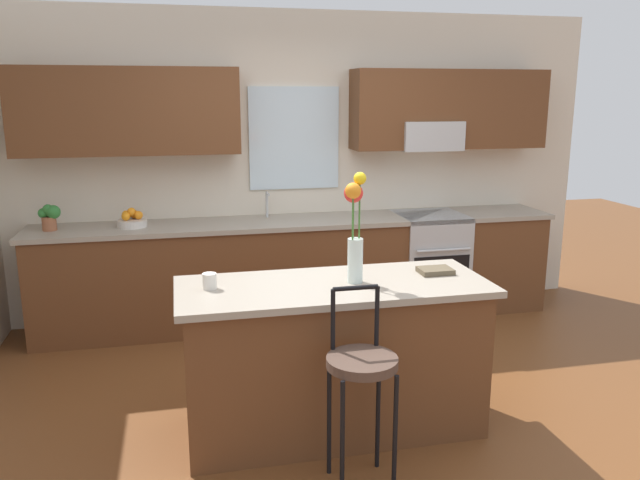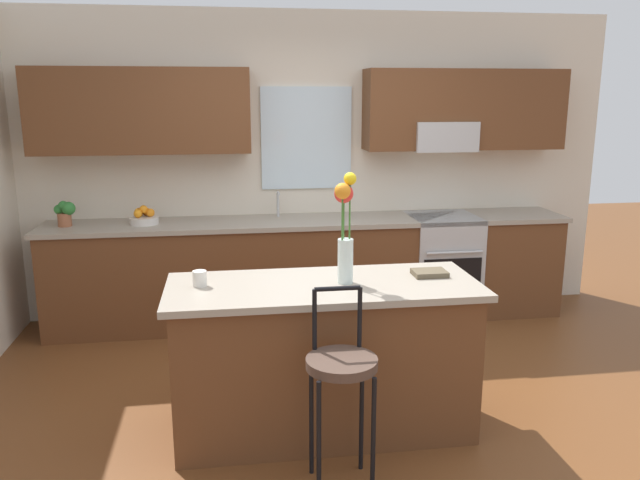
{
  "view_description": "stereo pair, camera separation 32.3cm",
  "coord_description": "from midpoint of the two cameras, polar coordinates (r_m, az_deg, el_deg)",
  "views": [
    {
      "loc": [
        -1.04,
        -3.58,
        1.99
      ],
      "look_at": [
        -0.09,
        0.55,
        1.0
      ],
      "focal_mm": 35.3,
      "sensor_mm": 36.0,
      "label": 1
    },
    {
      "loc": [
        -0.72,
        -3.64,
        1.99
      ],
      "look_at": [
        -0.09,
        0.55,
        1.0
      ],
      "focal_mm": 35.3,
      "sensor_mm": 36.0,
      "label": 2
    }
  ],
  "objects": [
    {
      "name": "cookbook",
      "position": [
        3.87,
        12.27,
        -2.97
      ],
      "size": [
        0.2,
        0.15,
        0.03
      ],
      "primitive_type": "cube",
      "color": "brown",
      "rests_on": "kitchen_island"
    },
    {
      "name": "oven_range",
      "position": [
        5.88,
        12.47,
        -2.27
      ],
      "size": [
        0.6,
        0.64,
        0.92
      ],
      "color": "#B7BABC",
      "rests_on": "ground"
    },
    {
      "name": "kitchen_island",
      "position": [
        3.79,
        2.81,
        -10.61
      ],
      "size": [
        1.81,
        0.72,
        0.92
      ],
      "color": "brown",
      "rests_on": "ground"
    },
    {
      "name": "fruit_bowl_oranges",
      "position": [
        5.44,
        -14.06,
        1.97
      ],
      "size": [
        0.24,
        0.24,
        0.16
      ],
      "color": "silver",
      "rests_on": "counter_run"
    },
    {
      "name": "flower_vase",
      "position": [
        3.57,
        4.86,
        1.44
      ],
      "size": [
        0.13,
        0.15,
        0.64
      ],
      "color": "silver",
      "rests_on": "kitchen_island"
    },
    {
      "name": "sink_faucet",
      "position": [
        5.57,
        -2.17,
        3.51
      ],
      "size": [
        0.02,
        0.13,
        0.23
      ],
      "color": "#B7BABC",
      "rests_on": "counter_run"
    },
    {
      "name": "bar_stool_near",
      "position": [
        3.21,
        4.9,
        -11.86
      ],
      "size": [
        0.36,
        0.36,
        1.04
      ],
      "color": "black",
      "rests_on": "ground"
    },
    {
      "name": "potted_plant_small",
      "position": [
        5.52,
        -20.58,
        2.37
      ],
      "size": [
        0.18,
        0.12,
        0.21
      ],
      "color": "#9E5B3D",
      "rests_on": "counter_run"
    },
    {
      "name": "ground_plane",
      "position": [
        4.21,
        4.71,
        -15.07
      ],
      "size": [
        14.0,
        14.0,
        0.0
      ],
      "primitive_type": "plane",
      "color": "brown"
    },
    {
      "name": "mug_ceramic",
      "position": [
        3.6,
        -8.34,
        -3.51
      ],
      "size": [
        0.08,
        0.08,
        0.09
      ],
      "primitive_type": "cylinder",
      "color": "silver",
      "rests_on": "kitchen_island"
    },
    {
      "name": "back_wall_assembly",
      "position": [
        5.69,
        0.64,
        8.32
      ],
      "size": [
        5.6,
        0.5,
        2.7
      ],
      "color": "beige",
      "rests_on": "ground"
    },
    {
      "name": "counter_run",
      "position": [
        5.59,
        0.82,
        -2.68
      ],
      "size": [
        4.56,
        0.64,
        0.92
      ],
      "color": "brown",
      "rests_on": "ground"
    }
  ]
}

